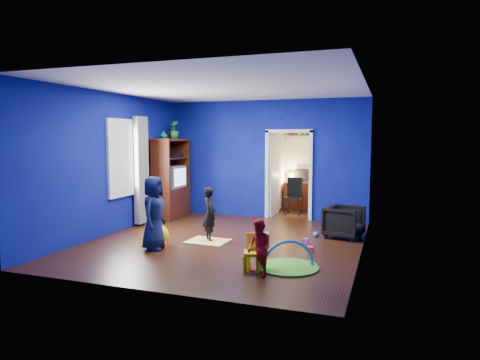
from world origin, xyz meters
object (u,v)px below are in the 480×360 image
(kid_chair, at_px, (253,255))
(child_black, at_px, (210,214))
(armchair, at_px, (344,222))
(folding_chair, at_px, (293,197))
(hopper_ball, at_px, (159,235))
(play_mat, at_px, (288,267))
(child_navy, at_px, (153,213))
(tv_armoire, at_px, (170,178))
(crt_tv, at_px, (172,177))
(study_desk, at_px, (301,196))
(vase, at_px, (163,135))
(toddler_red, at_px, (259,248))

(kid_chair, bearing_deg, child_black, 115.21)
(armchair, xyz_separation_m, kid_chair, (-1.05, -2.64, -0.07))
(armchair, height_order, folding_chair, folding_chair)
(hopper_ball, xyz_separation_m, play_mat, (2.55, -0.54, -0.18))
(child_navy, bearing_deg, child_black, -47.64)
(kid_chair, bearing_deg, armchair, 51.39)
(tv_armoire, xyz_separation_m, hopper_ball, (1.15, -2.58, -0.79))
(crt_tv, bearing_deg, folding_chair, 26.29)
(child_black, bearing_deg, crt_tv, 1.38)
(tv_armoire, distance_m, study_desk, 3.69)
(study_desk, bearing_deg, vase, -136.87)
(armchair, relative_size, child_black, 0.67)
(folding_chair, bearing_deg, play_mat, -78.61)
(kid_chair, bearing_deg, study_desk, 77.54)
(armchair, distance_m, toddler_red, 2.98)
(crt_tv, bearing_deg, child_navy, -67.68)
(vase, distance_m, hopper_ball, 3.16)
(armchair, relative_size, tv_armoire, 0.36)
(child_navy, relative_size, kid_chair, 2.61)
(study_desk, bearing_deg, child_navy, -107.25)
(child_navy, height_order, play_mat, child_navy)
(armchair, relative_size, crt_tv, 0.99)
(toddler_red, bearing_deg, tv_armoire, 174.17)
(child_black, xyz_separation_m, study_desk, (0.90, 4.27, -0.15))
(play_mat, bearing_deg, kid_chair, -144.31)
(kid_chair, bearing_deg, child_navy, 146.48)
(folding_chair, bearing_deg, armchair, -55.26)
(vase, bearing_deg, tv_armoire, 90.00)
(crt_tv, height_order, folding_chair, crt_tv)
(child_navy, height_order, vase, vase)
(child_navy, bearing_deg, study_desk, -26.44)
(vase, relative_size, crt_tv, 0.27)
(child_navy, bearing_deg, play_mat, -105.70)
(child_black, bearing_deg, armchair, -106.78)
(tv_armoire, bearing_deg, kid_chair, -46.61)
(child_black, relative_size, crt_tv, 1.49)
(toddler_red, distance_m, play_mat, 0.72)
(hopper_ball, distance_m, folding_chair, 4.28)
(toddler_red, height_order, hopper_ball, toddler_red)
(hopper_ball, relative_size, folding_chair, 0.42)
(armchair, height_order, crt_tv, crt_tv)
(kid_chair, relative_size, study_desk, 0.57)
(child_navy, xyz_separation_m, study_desk, (1.60, 5.15, -0.28))
(vase, bearing_deg, toddler_red, -44.47)
(play_mat, relative_size, study_desk, 1.07)
(play_mat, bearing_deg, hopper_ball, 168.14)
(toddler_red, bearing_deg, hopper_ball, -164.14)
(child_navy, xyz_separation_m, hopper_ball, (-0.05, 0.25, -0.46))
(armchair, bearing_deg, play_mat, 178.44)
(vase, distance_m, play_mat, 5.08)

